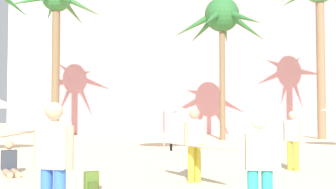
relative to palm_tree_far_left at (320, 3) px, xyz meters
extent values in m
cube|color=pink|center=(-6.44, 11.55, -1.73)|extent=(22.72, 10.80, 13.94)
cube|color=beige|center=(-16.92, 20.83, 3.36)|extent=(14.04, 10.76, 24.11)
cylinder|color=#896B4C|center=(0.01, 0.00, -3.83)|extent=(0.53, 0.53, 9.72)
cone|color=#428447|center=(0.63, 1.50, 0.62)|extent=(1.33, 2.38, 1.24)
cylinder|color=brown|center=(-6.43, -0.27, -4.83)|extent=(0.35, 0.35, 7.74)
sphere|color=#2D6B33|center=(-6.43, -0.27, -0.95)|extent=(2.14, 2.14, 2.14)
cone|color=#2D6B33|center=(-4.71, 0.06, -1.70)|extent=(2.71, 0.97, 1.89)
cone|color=#2D6B33|center=(-5.84, 1.45, -1.58)|extent=(1.35, 2.77, 1.67)
cone|color=#2D6B33|center=(-7.36, 1.26, -1.63)|extent=(1.82, 2.58, 1.76)
cone|color=#2D6B33|center=(-8.20, -0.08, -1.65)|extent=(2.75, 0.76, 1.80)
cone|color=#2D6B33|center=(-7.38, -1.81, -1.58)|extent=(1.86, 2.59, 1.68)
cone|color=#2D6B33|center=(-5.48, -1.85, -1.51)|extent=(1.84, 2.65, 1.54)
cylinder|color=brown|center=(-16.60, 0.34, -4.31)|extent=(0.48, 0.48, 8.76)
cone|color=#387A3D|center=(-15.01, 0.55, -0.47)|extent=(2.49, 0.72, 1.43)
cone|color=#387A3D|center=(-15.81, 1.69, -0.53)|extent=(1.56, 2.29, 1.56)
cone|color=#387A3D|center=(-17.23, 1.85, -0.38)|extent=(1.33, 2.47, 1.27)
cone|color=#387A3D|center=(-18.25, 0.13, -0.28)|extent=(2.57, 0.72, 1.08)
cone|color=#387A3D|center=(-19.74, 1.44, 0.03)|extent=(2.51, 2.80, 2.06)
cylinder|color=gray|center=(-10.47, -5.76, -7.56)|extent=(0.06, 0.06, 2.28)
cone|color=beige|center=(-10.47, -5.76, -6.69)|extent=(2.50, 2.50, 0.54)
cube|color=#4B6D26|center=(-12.82, -15.91, -8.49)|extent=(0.34, 0.27, 0.42)
cube|color=#3C571E|center=(-12.78, -16.03, -8.57)|extent=(0.22, 0.13, 0.18)
cylinder|color=gold|center=(-10.37, -14.95, -8.24)|extent=(0.22, 0.22, 0.92)
cylinder|color=gold|center=(-10.54, -15.04, -8.24)|extent=(0.22, 0.22, 0.92)
cube|color=white|center=(-10.45, -15.00, -7.49)|extent=(0.46, 0.38, 0.58)
sphere|color=tan|center=(-10.45, -15.00, -7.05)|extent=(0.32, 0.32, 0.24)
cylinder|color=tan|center=(-10.23, -14.88, -7.52)|extent=(0.14, 0.14, 0.55)
cylinder|color=tan|center=(-10.68, -15.11, -7.52)|extent=(0.14, 0.14, 0.55)
ellipsoid|color=beige|center=(-10.45, -15.30, -7.80)|extent=(1.55, 2.62, 0.05)
ellipsoid|color=#4C2997|center=(-10.45, -15.30, -7.80)|extent=(1.57, 2.64, 0.03)
cube|color=black|center=(-10.95, -14.31, -7.91)|extent=(0.06, 0.10, 0.18)
cylinder|color=tan|center=(-15.05, -13.57, -8.62)|extent=(0.51, 0.84, 0.16)
cylinder|color=tan|center=(-15.23, -13.66, -8.62)|extent=(0.51, 0.84, 0.16)
cube|color=#333842|center=(-15.32, -13.23, -8.31)|extent=(0.46, 0.37, 0.53)
sphere|color=tan|center=(-15.32, -13.23, -7.91)|extent=(0.32, 0.32, 0.24)
cube|color=white|center=(-13.00, -19.23, -7.45)|extent=(0.45, 0.36, 0.62)
sphere|color=tan|center=(-13.00, -19.23, -7.00)|extent=(0.32, 0.32, 0.24)
cylinder|color=tan|center=(-13.23, -19.13, -7.48)|extent=(0.13, 0.13, 0.59)
cylinder|color=tan|center=(-12.77, -19.33, -7.48)|extent=(0.13, 0.13, 0.59)
cube|color=beige|center=(-10.12, -19.02, -7.56)|extent=(0.44, 0.31, 0.56)
sphere|color=beige|center=(-10.12, -19.02, -7.13)|extent=(0.29, 0.29, 0.24)
cylinder|color=beige|center=(-10.37, -18.96, -7.59)|extent=(0.12, 0.12, 0.53)
cylinder|color=beige|center=(-9.88, -19.08, -7.59)|extent=(0.12, 0.12, 0.53)
cylinder|color=gold|center=(-7.36, -13.21, -8.27)|extent=(0.22, 0.22, 0.85)
cylinder|color=gold|center=(-7.23, -13.37, -8.27)|extent=(0.22, 0.22, 0.85)
cube|color=white|center=(-7.29, -13.29, -7.54)|extent=(0.42, 0.45, 0.61)
sphere|color=#D1A889|center=(-7.29, -13.29, -7.09)|extent=(0.34, 0.34, 0.24)
cylinder|color=#D1A889|center=(-7.45, -13.09, -7.57)|extent=(0.14, 0.14, 0.58)
cylinder|color=#D1A889|center=(-7.14, -13.49, -7.57)|extent=(0.14, 0.14, 0.58)
camera|label=1|loc=(-11.96, -24.77, -7.01)|focal=43.45mm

